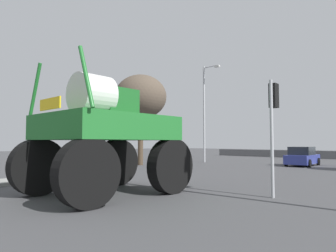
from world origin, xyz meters
The scene contains 9 objects.
ground_plane centered at (0.00, 18.00, 0.00)m, with size 120.00×120.00×0.00m, color #424244.
median_island centered at (-5.04, 6.63, 0.07)m, with size 1.77×8.07×0.15m, color gray.
oversize_sprayer centered at (0.53, 7.54, 2.12)m, with size 4.10×5.53×4.65m.
sedan_ahead centered at (0.81, 26.09, 0.71)m, with size 2.12×4.22×1.52m.
traffic_signal_near_left centered at (-6.27, 11.22, 2.63)m, with size 0.24×0.54×3.60m.
traffic_signal_near_right centered at (5.15, 11.21, 2.91)m, with size 0.24×0.54×3.99m.
streetlight_far_left centered at (-7.37, 24.23, 5.04)m, with size 1.86×0.24×9.16m.
bare_tree_left centered at (-9.15, 17.67, 5.63)m, with size 4.30×4.30×7.50m.
roadside_barrier centered at (0.00, 38.35, 0.45)m, with size 30.46×0.24×0.90m, color #59595B.
Camera 1 is at (9.58, 1.32, 1.85)m, focal length 31.98 mm.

